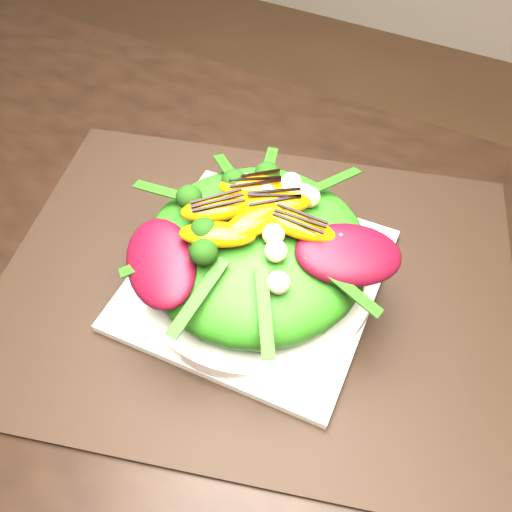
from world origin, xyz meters
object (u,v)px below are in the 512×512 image
at_px(plate_base, 256,278).
at_px(placemat, 256,282).
at_px(salad_bowl, 256,270).
at_px(orange_segment, 256,204).
at_px(dining_table, 32,293).
at_px(lettuce_mound, 256,250).

bearing_deg(plate_base, placemat, 180.00).
bearing_deg(salad_bowl, placemat, 180.00).
bearing_deg(orange_segment, placemat, -63.10).
relative_size(dining_table, lettuce_mound, 7.33).
height_order(salad_bowl, lettuce_mound, lettuce_mound).
relative_size(placemat, lettuce_mound, 2.42).
distance_m(placemat, lettuce_mound, 0.05).
xyz_separation_m(dining_table, plate_base, (0.22, 0.11, 0.03)).
bearing_deg(lettuce_mound, dining_table, -153.45).
height_order(lettuce_mound, orange_segment, orange_segment).
height_order(placemat, orange_segment, orange_segment).
xyz_separation_m(dining_table, salad_bowl, (0.22, 0.11, 0.04)).
bearing_deg(dining_table, salad_bowl, 26.55).
height_order(placemat, salad_bowl, salad_bowl).
xyz_separation_m(placemat, lettuce_mound, (0.00, 0.00, 0.05)).
xyz_separation_m(dining_table, orange_segment, (0.21, 0.12, 0.12)).
xyz_separation_m(placemat, salad_bowl, (0.00, 0.00, 0.02)).
height_order(plate_base, lettuce_mound, lettuce_mound).
bearing_deg(placemat, salad_bowl, 0.00).
relative_size(salad_bowl, orange_segment, 3.50).
distance_m(placemat, orange_segment, 0.10).
bearing_deg(placemat, lettuce_mound, 0.00).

